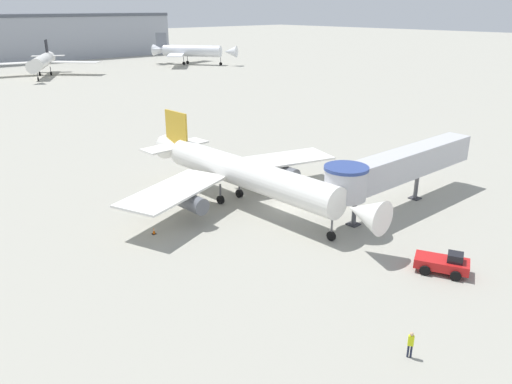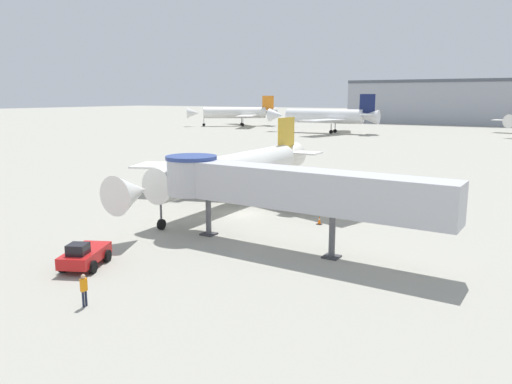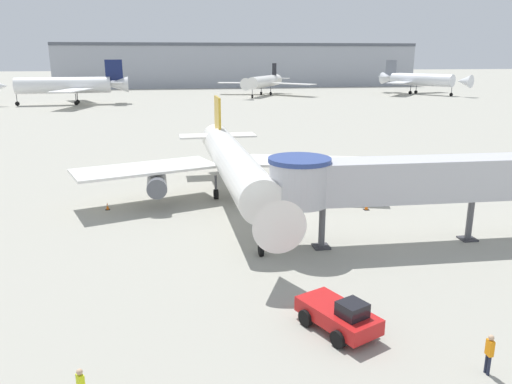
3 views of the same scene
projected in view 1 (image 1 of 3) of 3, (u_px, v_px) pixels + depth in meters
ground_plane at (285, 207)px, 52.58m from camera, size 800.00×800.00×0.00m
main_airplane at (243, 173)px, 51.75m from camera, size 28.00×30.91×8.42m
jet_bridge at (395, 167)px, 50.50m from camera, size 22.62×4.10×6.26m
pushback_tug_red at (443, 263)px, 39.41m from camera, size 3.49×4.55×1.82m
traffic_cone_port_wing at (154, 231)px, 46.25m from camera, size 0.37×0.37×0.62m
traffic_cone_starboard_wing at (333, 187)px, 57.42m from camera, size 0.44×0.44×0.73m
ground_crew_marshaller at (411, 343)px, 29.73m from camera, size 0.35×0.39×1.78m
background_jet_black_tail at (43, 61)px, 149.41m from camera, size 30.27×28.34×10.02m
background_jet_gray_tail at (190, 51)px, 180.00m from camera, size 27.85×29.19×10.98m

